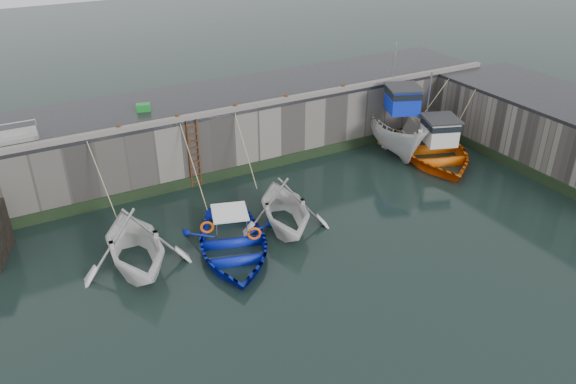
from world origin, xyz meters
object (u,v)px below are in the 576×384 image
boat_near_white (137,265)px  bollard_a (119,128)px  boat_near_blacktrim (285,226)px  boat_far_orange (432,149)px  fish_crate (143,107)px  bollard_e (343,87)px  ladder (194,154)px  boat_near_blue (233,251)px  bollard_b (177,118)px  boat_far_white (396,128)px  bollard_d (286,98)px  bollard_c (235,107)px

boat_near_white → bollard_a: (1.05, 5.03, 3.30)m
boat_near_blacktrim → boat_far_orange: bearing=27.6°
fish_crate → bollard_e: 9.62m
ladder → fish_crate: bearing=123.0°
ladder → boat_near_blue: ladder is taller
boat_near_white → fish_crate: 8.09m
boat_near_blue → bollard_b: (0.17, 5.88, 3.30)m
ladder → boat_far_white: 10.67m
boat_near_blue → boat_near_blacktrim: (2.55, 0.65, 0.00)m
boat_near_white → ladder: bearing=52.1°
boat_near_white → bollard_b: bollard_b is taller
bollard_a → bollard_e: (11.00, 0.00, 0.00)m
boat_near_blue → boat_near_blacktrim: boat_near_blacktrim is taller
ladder → bollard_d: size_ratio=11.43×
bollard_c → bollard_a: bearing=180.0°
boat_far_white → boat_far_orange: (0.86, -1.89, -0.62)m
fish_crate → bollard_b: bearing=-50.0°
boat_near_blacktrim → bollard_a: bearing=147.9°
fish_crate → bollard_e: size_ratio=2.15×
boat_near_white → bollard_e: bollard_e is taller
fish_crate → bollard_a: (-1.57, -1.87, -0.02)m
boat_near_blacktrim → bollard_c: bearing=101.4°
bollard_a → bollard_c: (5.20, 0.00, 0.00)m
bollard_d → fish_crate: bearing=163.3°
boat_far_orange → bollard_d: size_ratio=28.25×
boat_near_white → boat_near_blacktrim: bearing=0.9°
boat_near_blacktrim → bollard_e: bollard_e is taller
boat_far_white → bollard_c: bearing=-166.0°
bollard_c → boat_far_white: bearing=-7.9°
boat_near_blacktrim → bollard_a: (-4.88, 5.23, 3.30)m
boat_near_blacktrim → boat_far_white: boat_far_white is taller
boat_near_white → bollard_d: size_ratio=16.96×
boat_near_blue → bollard_b: bearing=105.4°
boat_near_blacktrim → fish_crate: size_ratio=7.34×
bollard_a → bollard_c: size_ratio=1.00×
bollard_b → boat_far_white: bearing=-6.0°
boat_far_white → bollard_c: (-8.43, 1.17, 2.24)m
boat_far_white → fish_crate: (-12.06, 3.04, 2.26)m
fish_crate → bollard_a: bearing=-116.5°
bollard_b → bollard_d: (5.30, 0.00, 0.00)m
ladder → bollard_b: 1.81m
bollard_b → bollard_c: same height
bollard_c → boat_near_blue: bearing=-116.0°
boat_near_white → bollard_a: bearing=81.1°
fish_crate → bollard_b: fish_crate is taller
boat_near_white → fish_crate: size_ratio=7.90×
ladder → bollard_e: bollard_e is taller
boat_far_white → bollard_e: boat_far_white is taller
bollard_b → bollard_e: size_ratio=1.00×
ladder → bollard_d: bearing=4.0°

